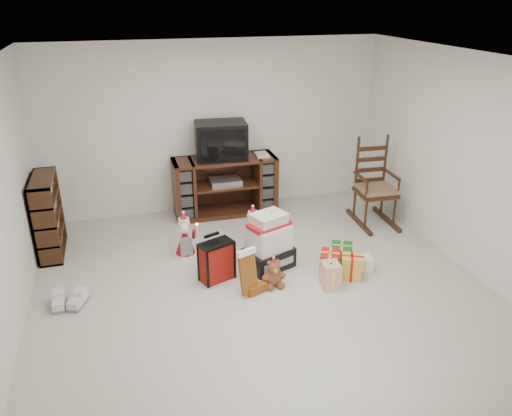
{
  "coord_description": "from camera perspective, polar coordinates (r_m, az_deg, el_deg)",
  "views": [
    {
      "loc": [
        -1.38,
        -4.58,
        3.1
      ],
      "look_at": [
        0.1,
        0.6,
        0.74
      ],
      "focal_mm": 35.0,
      "sensor_mm": 36.0,
      "label": 1
    }
  ],
  "objects": [
    {
      "name": "rocking_chair",
      "position": [
        7.34,
        13.25,
        1.71
      ],
      "size": [
        0.56,
        0.88,
        1.29
      ],
      "rotation": [
        0.0,
        0.0,
        -0.06
      ],
      "color": "#351C0E",
      "rests_on": "floor"
    },
    {
      "name": "gift_pile",
      "position": [
        5.99,
        1.46,
        -4.2
      ],
      "size": [
        0.65,
        0.57,
        0.69
      ],
      "rotation": [
        0.0,
        0.0,
        0.37
      ],
      "color": "black",
      "rests_on": "floor"
    },
    {
      "name": "crt_television",
      "position": [
        7.23,
        -4.0,
        7.72
      ],
      "size": [
        0.77,
        0.59,
        0.53
      ],
      "rotation": [
        0.0,
        0.0,
        -0.11
      ],
      "color": "black",
      "rests_on": "tv_stand"
    },
    {
      "name": "bookshelf",
      "position": [
        6.78,
        -22.67,
        -0.96
      ],
      "size": [
        0.28,
        0.83,
        1.01
      ],
      "color": "#351C0E",
      "rests_on": "floor"
    },
    {
      "name": "gift_cluster",
      "position": [
        6.03,
        10.13,
        -6.4
      ],
      "size": [
        0.69,
        0.78,
        0.24
      ],
      "color": "#B31417",
      "rests_on": "floor"
    },
    {
      "name": "mrs_claus_figurine",
      "position": [
        6.33,
        -8.13,
        -3.56
      ],
      "size": [
        0.29,
        0.28,
        0.6
      ],
      "color": "#A3111F",
      "rests_on": "floor"
    },
    {
      "name": "teddy_bear",
      "position": [
        5.7,
        1.97,
        -7.6
      ],
      "size": [
        0.22,
        0.19,
        0.32
      ],
      "color": "brown",
      "rests_on": "floor"
    },
    {
      "name": "red_suitcase",
      "position": [
        5.77,
        -4.52,
        -6.07
      ],
      "size": [
        0.42,
        0.32,
        0.57
      ],
      "rotation": [
        0.0,
        0.0,
        0.38
      ],
      "color": "maroon",
      "rests_on": "floor"
    },
    {
      "name": "room",
      "position": [
        5.13,
        0.77,
        2.5
      ],
      "size": [
        5.01,
        5.01,
        2.51
      ],
      "color": "beige",
      "rests_on": "ground"
    },
    {
      "name": "stocking",
      "position": [
        5.47,
        -0.92,
        -7.39
      ],
      "size": [
        0.28,
        0.2,
        0.56
      ],
      "primitive_type": null,
      "rotation": [
        0.0,
        0.0,
        0.37
      ],
      "color": "#0B6717",
      "rests_on": "floor"
    },
    {
      "name": "santa_figurine",
      "position": [
        6.5,
        -0.36,
        -2.66
      ],
      "size": [
        0.28,
        0.27,
        0.58
      ],
      "color": "#A3111F",
      "rests_on": "floor"
    },
    {
      "name": "tv_stand",
      "position": [
        7.43,
        -3.56,
        2.55
      ],
      "size": [
        1.51,
        0.55,
        0.86
      ],
      "rotation": [
        0.0,
        0.0,
        -0.01
      ],
      "color": "#3F1E12",
      "rests_on": "floor"
    },
    {
      "name": "sneaker_pair",
      "position": [
        5.77,
        -20.63,
        -9.95
      ],
      "size": [
        0.39,
        0.33,
        0.11
      ],
      "rotation": [
        0.0,
        0.0,
        -0.15
      ],
      "color": "silver",
      "rests_on": "floor"
    }
  ]
}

